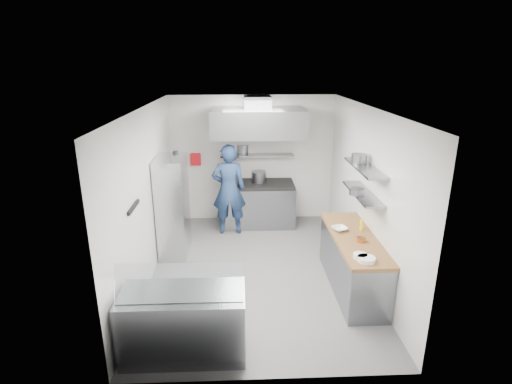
{
  "coord_description": "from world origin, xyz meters",
  "views": [
    {
      "loc": [
        -0.3,
        -6.18,
        3.49
      ],
      "look_at": [
        0.0,
        0.6,
        1.25
      ],
      "focal_mm": 28.0,
      "sensor_mm": 36.0,
      "label": 1
    }
  ],
  "objects_px": {
    "gas_range": "(258,205)",
    "chef": "(229,190)",
    "display_case": "(184,323)",
    "wire_rack": "(173,206)"
  },
  "relations": [
    {
      "from": "gas_range",
      "to": "wire_rack",
      "type": "relative_size",
      "value": 0.86
    },
    {
      "from": "gas_range",
      "to": "chef",
      "type": "bearing_deg",
      "value": -145.48
    },
    {
      "from": "chef",
      "to": "wire_rack",
      "type": "bearing_deg",
      "value": 39.53
    },
    {
      "from": "wire_rack",
      "to": "display_case",
      "type": "distance_m",
      "value": 2.89
    },
    {
      "from": "chef",
      "to": "display_case",
      "type": "height_order",
      "value": "chef"
    },
    {
      "from": "chef",
      "to": "wire_rack",
      "type": "height_order",
      "value": "chef"
    },
    {
      "from": "display_case",
      "to": "wire_rack",
      "type": "bearing_deg",
      "value": 100.72
    },
    {
      "from": "gas_range",
      "to": "wire_rack",
      "type": "xyz_separation_m",
      "value": [
        -1.63,
        -1.3,
        0.48
      ]
    },
    {
      "from": "gas_range",
      "to": "display_case",
      "type": "bearing_deg",
      "value": -105.02
    },
    {
      "from": "chef",
      "to": "display_case",
      "type": "bearing_deg",
      "value": 81.19
    }
  ]
}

